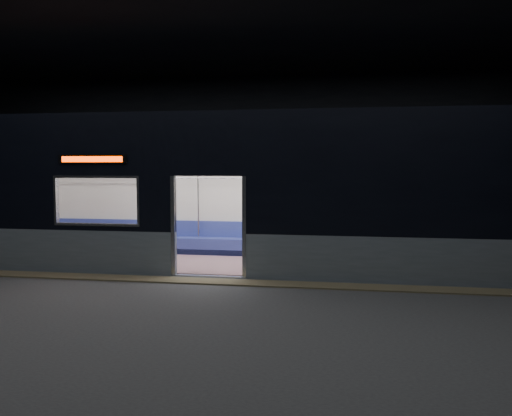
# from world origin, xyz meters

# --- Properties ---
(station_floor) EXTENTS (24.00, 14.00, 0.01)m
(station_floor) POSITION_xyz_m (0.00, 0.00, -0.01)
(station_floor) COLOR #47494C
(station_floor) RESTS_ON ground
(station_envelope) EXTENTS (24.00, 14.00, 5.00)m
(station_envelope) POSITION_xyz_m (0.00, 0.00, 3.66)
(station_envelope) COLOR black
(station_envelope) RESTS_ON station_floor
(tactile_strip) EXTENTS (22.80, 0.50, 0.03)m
(tactile_strip) POSITION_xyz_m (0.00, 0.55, 0.01)
(tactile_strip) COLOR #8C7F59
(tactile_strip) RESTS_ON station_floor
(metro_car) EXTENTS (18.00, 3.04, 3.35)m
(metro_car) POSITION_xyz_m (-0.00, 2.54, 1.85)
(metro_car) COLOR #8B96A5
(metro_car) RESTS_ON station_floor
(passenger) EXTENTS (0.42, 0.69, 1.34)m
(passenger) POSITION_xyz_m (3.93, 3.55, 0.79)
(passenger) COLOR black
(passenger) RESTS_ON metro_car
(handbag) EXTENTS (0.31, 0.28, 0.14)m
(handbag) POSITION_xyz_m (3.94, 3.33, 0.67)
(handbag) COLOR black
(handbag) RESTS_ON passenger
(transit_map) EXTENTS (0.98, 0.03, 0.64)m
(transit_map) POSITION_xyz_m (4.57, 3.85, 1.47)
(transit_map) COLOR white
(transit_map) RESTS_ON metro_car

